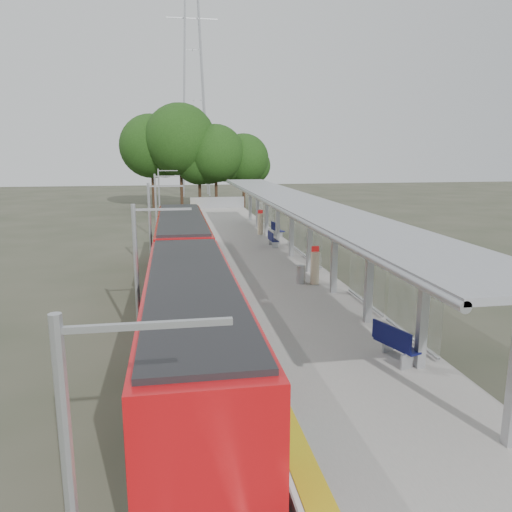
# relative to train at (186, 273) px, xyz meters

# --- Properties ---
(ground) EXTENTS (200.00, 200.00, 0.00)m
(ground) POSITION_rel_train_xyz_m (4.50, -10.39, -2.05)
(ground) COLOR #474438
(ground) RESTS_ON ground
(trackbed) EXTENTS (3.00, 70.00, 0.24)m
(trackbed) POSITION_rel_train_xyz_m (-0.00, 9.61, -1.93)
(trackbed) COLOR #59544C
(trackbed) RESTS_ON ground
(platform) EXTENTS (6.00, 50.00, 1.00)m
(platform) POSITION_rel_train_xyz_m (4.50, 9.61, -1.55)
(platform) COLOR gray
(platform) RESTS_ON ground
(tactile_strip) EXTENTS (0.60, 50.00, 0.02)m
(tactile_strip) POSITION_rel_train_xyz_m (1.95, 9.61, -1.04)
(tactile_strip) COLOR gold
(tactile_strip) RESTS_ON platform
(end_fence) EXTENTS (6.00, 0.10, 1.20)m
(end_fence) POSITION_rel_train_xyz_m (4.50, 34.56, -0.45)
(end_fence) COLOR #9EA0A5
(end_fence) RESTS_ON platform
(train) EXTENTS (2.74, 27.60, 3.62)m
(train) POSITION_rel_train_xyz_m (0.00, 0.00, 0.00)
(train) COLOR black
(train) RESTS_ON ground
(canopy) EXTENTS (3.27, 38.00, 3.66)m
(canopy) POSITION_rel_train_xyz_m (6.11, 5.80, 2.15)
(canopy) COLOR #9EA0A5
(canopy) RESTS_ON platform
(pylon) EXTENTS (8.00, 4.00, 38.00)m
(pylon) POSITION_rel_train_xyz_m (3.50, 62.61, 16.95)
(pylon) COLOR #9EA0A5
(pylon) RESTS_ON ground
(tree_cluster) EXTENTS (18.57, 10.66, 12.95)m
(tree_cluster) POSITION_rel_train_xyz_m (1.87, 42.45, 5.47)
(tree_cluster) COLOR #382316
(tree_cluster) RESTS_ON ground
(catenary_masts) EXTENTS (2.08, 48.16, 5.40)m
(catenary_masts) POSITION_rel_train_xyz_m (-1.72, 8.61, 0.86)
(catenary_masts) COLOR #9EA0A5
(catenary_masts) RESTS_ON ground
(bench_near) EXTENTS (0.99, 1.66, 1.09)m
(bench_near) POSITION_rel_train_xyz_m (5.97, -7.82, -0.48)
(bench_near) COLOR #0D1045
(bench_near) RESTS_ON platform
(bench_mid) EXTENTS (0.49, 1.44, 0.97)m
(bench_mid) POSITION_rel_train_xyz_m (5.97, 10.87, -0.54)
(bench_mid) COLOR #0D1045
(bench_mid) RESTS_ON platform
(bench_far) EXTENTS (0.76, 1.58, 1.04)m
(bench_far) POSITION_rel_train_xyz_m (7.11, 14.71, -0.51)
(bench_far) COLOR #0D1045
(bench_far) RESTS_ON platform
(info_pillar_near) EXTENTS (0.41, 0.41, 1.82)m
(info_pillar_near) POSITION_rel_train_xyz_m (6.09, 1.17, -0.26)
(info_pillar_near) COLOR #CAB893
(info_pillar_near) RESTS_ON platform
(info_pillar_far) EXTENTS (0.42, 0.42, 1.86)m
(info_pillar_far) POSITION_rel_train_xyz_m (6.06, 15.82, -0.25)
(info_pillar_far) COLOR #CAB893
(info_pillar_far) RESTS_ON platform
(litter_bin) EXTENTS (0.43, 0.43, 0.86)m
(litter_bin) POSITION_rel_train_xyz_m (5.47, 1.37, -0.62)
(litter_bin) COLOR #9EA0A5
(litter_bin) RESTS_ON platform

